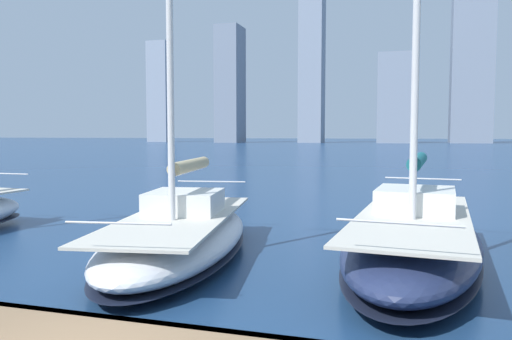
% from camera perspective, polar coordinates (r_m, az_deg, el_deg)
% --- Properties ---
extents(city_skyline, '(176.34, 21.37, 52.14)m').
position_cam_1_polar(city_skyline, '(166.67, 20.29, 10.06)').
color(city_skyline, '#8690A0').
rests_on(city_skyline, ground).
extents(sailboat_teal, '(3.59, 9.03, 10.40)m').
position_cam_1_polar(sailboat_teal, '(12.12, 17.55, -7.38)').
color(sailboat_teal, navy).
rests_on(sailboat_teal, ground).
extents(sailboat_tan, '(4.22, 8.59, 9.97)m').
position_cam_1_polar(sailboat_tan, '(12.57, -8.68, -7.17)').
color(sailboat_tan, white).
rests_on(sailboat_tan, ground).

